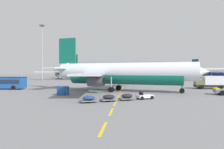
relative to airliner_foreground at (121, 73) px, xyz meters
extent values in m
plane|color=slate|center=(21.92, 16.12, -3.95)|extent=(400.00, 400.00, 0.00)
cube|color=yellow|center=(-0.08, -28.88, -3.95)|extent=(0.24, 4.00, 0.01)
cube|color=yellow|center=(-0.08, -22.34, -3.95)|extent=(0.24, 4.00, 0.01)
cube|color=yellow|center=(-0.08, -16.74, -3.95)|extent=(0.24, 4.00, 0.01)
cube|color=yellow|center=(-0.08, -9.28, -3.95)|extent=(0.24, 4.00, 0.01)
cube|color=yellow|center=(-0.08, -1.96, -3.95)|extent=(0.24, 4.00, 0.01)
cube|color=yellow|center=(-0.08, 4.99, -3.95)|extent=(0.24, 4.00, 0.01)
cube|color=yellow|center=(-0.08, 10.94, -3.95)|extent=(0.24, 4.00, 0.01)
cube|color=yellow|center=(-0.08, 18.33, -3.95)|extent=(0.24, 4.00, 0.01)
cube|color=yellow|center=(-0.08, 25.22, -3.95)|extent=(0.24, 4.00, 0.01)
cube|color=yellow|center=(-0.08, 31.04, -3.95)|extent=(0.24, 4.00, 0.01)
cube|color=yellow|center=(-0.08, 38.17, -3.95)|extent=(0.24, 4.00, 0.01)
cube|color=yellow|center=(-0.08, 44.03, -3.95)|extent=(0.24, 4.00, 0.01)
cube|color=yellow|center=(-0.08, 51.32, -3.95)|extent=(0.24, 4.00, 0.01)
cube|color=yellow|center=(-0.08, 57.77, -3.95)|extent=(0.24, 4.00, 0.01)
cube|color=yellow|center=(-0.08, 64.94, -3.95)|extent=(0.24, 4.00, 0.01)
cube|color=#B21414|center=(-0.08, -1.88, -3.95)|extent=(8.00, 0.40, 0.01)
cylinder|color=silver|center=(0.57, -0.14, 0.35)|extent=(30.12, 11.00, 3.80)
cylinder|color=#0F604C|center=(0.57, -0.14, -0.69)|extent=(24.62, 9.34, 3.50)
cone|color=silver|center=(15.17, -3.80, 0.35)|extent=(4.30, 4.46, 3.72)
cone|color=silver|center=(-14.71, 3.68, 0.83)|extent=(4.86, 4.15, 3.23)
cube|color=#192333|center=(14.15, -3.54, 1.02)|extent=(2.24, 3.15, 0.60)
cube|color=#0F604C|center=(-13.01, 3.26, 5.25)|extent=(4.36, 1.42, 6.00)
cube|color=silver|center=(-12.91, 6.53, 1.11)|extent=(4.66, 6.99, 0.24)
cube|color=silver|center=(-14.47, 0.33, 1.11)|extent=(4.66, 6.99, 0.24)
cube|color=#B7BCC6|center=(-1.22, 9.07, -0.12)|extent=(13.36, 16.84, 0.36)
cube|color=#B7BCC6|center=(-5.35, -7.42, -0.12)|extent=(6.33, 17.37, 0.36)
cylinder|color=#4C4F54|center=(-2.10, 6.20, -1.57)|extent=(3.61, 2.81, 2.10)
cylinder|color=black|center=(-0.55, 5.81, -1.57)|extent=(0.55, 1.76, 1.79)
cylinder|color=#4C4F54|center=(-4.77, -4.48, -1.57)|extent=(3.61, 2.81, 2.10)
cylinder|color=black|center=(-3.22, -4.86, -1.57)|extent=(0.55, 1.76, 1.79)
cylinder|color=gray|center=(12.11, -3.03, -2.12)|extent=(0.28, 0.28, 2.67)
cylinder|color=black|center=(12.11, -3.03, -3.45)|extent=(1.03, 0.51, 0.99)
cylinder|color=gray|center=(-0.74, 2.87, -2.09)|extent=(0.28, 0.28, 2.61)
cylinder|color=black|center=(-0.66, 3.21, -3.40)|extent=(1.15, 0.61, 1.10)
cylinder|color=black|center=(-0.83, 2.53, -3.40)|extent=(1.15, 0.61, 1.10)
cylinder|color=gray|center=(-2.00, -2.18, -2.09)|extent=(0.28, 0.28, 2.61)
cylinder|color=black|center=(-1.92, -1.84, -3.40)|extent=(1.15, 0.61, 1.10)
cylinder|color=black|center=(-2.09, -2.52, -3.40)|extent=(1.15, 0.61, 1.10)
cube|color=yellow|center=(17.95, -4.70, -2.83)|extent=(1.12, 2.60, 0.24)
cylinder|color=black|center=(18.42, -6.20, -3.50)|extent=(0.96, 0.55, 0.90)
cylinder|color=black|center=(18.90, -3.44, -3.50)|extent=(0.96, 0.55, 0.90)
cylinder|color=silver|center=(-33.83, 65.77, 0.42)|extent=(22.02, 26.35, 3.86)
cylinder|color=#0F604C|center=(-33.83, 65.77, -0.64)|extent=(18.24, 21.70, 3.55)
cone|color=silver|center=(-43.33, 77.75, 0.42)|extent=(5.17, 5.13, 3.78)
cone|color=silver|center=(-23.90, 53.24, 0.90)|extent=(5.22, 5.38, 3.28)
cube|color=#192333|center=(-42.67, 76.91, 1.09)|extent=(3.28, 3.07, 0.61)
cube|color=#0F604C|center=(-25.00, 54.63, 5.39)|extent=(3.06, 3.73, 6.09)
cube|color=silver|center=(-27.11, 52.05, 1.19)|extent=(7.11, 6.58, 0.24)
cube|color=silver|center=(-22.01, 56.09, 1.19)|extent=(7.11, 6.58, 0.24)
cube|color=#B7BCC6|center=(-38.09, 57.24, -0.07)|extent=(17.91, 10.26, 0.37)
cube|color=#B7BCC6|center=(-24.56, 67.97, -0.07)|extent=(13.35, 17.20, 0.37)
cylinder|color=#4C4F54|center=(-35.61, 59.02, -1.54)|extent=(3.69, 3.87, 2.13)
cylinder|color=black|center=(-36.62, 60.29, -1.54)|extent=(1.50, 1.22, 1.81)
cylinder|color=#4C4F54|center=(-26.85, 65.96, -1.54)|extent=(3.69, 3.87, 2.13)
cylinder|color=black|center=(-27.86, 67.23, -1.54)|extent=(1.50, 1.22, 1.81)
cylinder|color=gray|center=(-41.34, 75.24, -2.09)|extent=(0.28, 0.28, 2.71)
cylinder|color=black|center=(-41.34, 75.24, -3.45)|extent=(0.85, 0.96, 1.01)
cylinder|color=gray|center=(-34.64, 62.54, -2.07)|extent=(0.28, 0.28, 2.65)
cylinder|color=black|center=(-34.92, 62.32, -3.39)|extent=(0.97, 1.10, 1.12)
cylinder|color=black|center=(-34.36, 62.76, -3.39)|extent=(0.97, 1.10, 1.12)
cylinder|color=gray|center=(-30.50, 65.82, -2.07)|extent=(0.28, 0.28, 2.65)
cylinder|color=black|center=(-30.78, 65.60, -3.39)|extent=(0.97, 1.10, 1.12)
cylinder|color=black|center=(-30.22, 66.04, -3.39)|extent=(0.97, 1.10, 1.12)
cylinder|color=white|center=(54.22, 85.09, 0.34)|extent=(23.51, 24.31, 3.79)
cylinder|color=navy|center=(54.22, 85.09, -0.70)|extent=(19.43, 20.06, 3.49)
cone|color=white|center=(43.35, 96.44, 0.81)|extent=(5.23, 5.25, 3.22)
cube|color=navy|center=(44.56, 95.18, 5.23)|extent=(3.30, 3.42, 5.99)
cube|color=white|center=(46.38, 97.89, 1.10)|extent=(6.82, 6.72, 0.24)
cube|color=white|center=(41.77, 93.47, 1.10)|extent=(6.82, 6.72, 0.24)
cube|color=#B7BCC6|center=(57.60, 93.82, -0.13)|extent=(17.42, 11.38, 0.36)
cube|color=#B7BCC6|center=(45.35, 82.09, -0.13)|extent=(11.95, 17.29, 0.36)
cylinder|color=#4C4F54|center=(55.33, 91.86, -1.58)|extent=(3.72, 3.75, 2.10)
cylinder|color=black|center=(56.44, 90.71, -1.58)|extent=(1.37, 1.32, 1.78)
cylinder|color=#4C4F54|center=(47.41, 84.27, -1.58)|extent=(3.72, 3.75, 2.10)
cylinder|color=black|center=(48.51, 83.11, -1.58)|extent=(1.37, 1.32, 1.78)
cylinder|color=gray|center=(54.71, 88.33, -2.10)|extent=(0.28, 0.28, 2.60)
cylinder|color=black|center=(54.96, 88.57, -3.40)|extent=(1.01, 1.03, 1.10)
cylinder|color=black|center=(54.46, 88.08, -3.40)|extent=(1.01, 1.03, 1.10)
cylinder|color=gray|center=(50.97, 84.74, -2.10)|extent=(0.28, 0.28, 2.60)
cylinder|color=black|center=(51.22, 84.98, -3.40)|extent=(1.01, 1.03, 1.10)
cylinder|color=black|center=(50.71, 84.50, -3.40)|extent=(1.01, 1.03, 1.10)
cube|color=#194C99|center=(-29.40, 2.48, -2.30)|extent=(12.02, 2.78, 2.70)
cube|color=#192333|center=(-29.40, 2.48, -2.10)|extent=(11.06, 2.81, 1.00)
cube|color=black|center=(-29.40, 2.48, -1.07)|extent=(12.04, 2.80, 0.20)
cylinder|color=black|center=(-25.31, 3.80, -3.45)|extent=(1.00, 0.33, 1.00)
cylinder|color=black|center=(-25.33, 1.10, -3.45)|extent=(1.00, 0.33, 1.00)
cube|color=black|center=(21.31, 7.71, -3.21)|extent=(7.04, 2.53, 0.60)
cube|color=#606638|center=(19.00, 7.75, -2.36)|extent=(2.42, 2.35, 1.10)
cube|color=#192333|center=(17.85, 7.77, -2.26)|extent=(0.10, 1.92, 0.64)
cube|color=silver|center=(22.29, 7.69, -1.86)|extent=(4.80, 2.49, 2.10)
cylinder|color=black|center=(19.05, 6.55, -3.47)|extent=(0.97, 0.30, 0.96)
cylinder|color=black|center=(19.10, 8.95, -3.47)|extent=(0.97, 0.30, 0.96)
cylinder|color=black|center=(23.53, 6.47, -3.47)|extent=(0.97, 0.30, 0.96)
cylinder|color=black|center=(23.58, 8.87, -3.47)|extent=(0.97, 0.30, 0.96)
cube|color=silver|center=(4.22, -12.02, -3.49)|extent=(2.95, 2.47, 0.44)
cube|color=black|center=(3.65, -12.33, -3.09)|extent=(0.64, 1.04, 0.56)
cylinder|color=black|center=(4.69, -10.97, -3.67)|extent=(0.58, 0.42, 0.56)
cylinder|color=black|center=(5.35, -12.21, -3.67)|extent=(0.58, 0.42, 0.56)
cylinder|color=black|center=(3.09, -11.84, -3.67)|extent=(0.58, 0.42, 0.56)
cylinder|color=black|center=(3.75, -13.07, -3.67)|extent=(0.58, 0.42, 0.56)
cube|color=slate|center=(1.49, -13.49, -3.67)|extent=(2.82, 2.46, 0.12)
ellipsoid|color=black|center=(1.49, -13.49, -3.29)|extent=(2.17, 1.92, 0.64)
cylinder|color=black|center=(1.17, -12.90, -3.73)|extent=(0.45, 0.33, 0.44)
cylinder|color=black|center=(1.81, -14.09, -3.73)|extent=(0.45, 0.33, 0.44)
cube|color=slate|center=(-1.15, -14.91, -3.67)|extent=(2.82, 2.46, 0.12)
ellipsoid|color=black|center=(-1.15, -14.91, -3.29)|extent=(2.17, 1.92, 0.64)
cylinder|color=black|center=(-1.47, -14.32, -3.73)|extent=(0.45, 0.33, 0.44)
cylinder|color=black|center=(-0.83, -15.51, -3.73)|extent=(0.45, 0.33, 0.44)
cube|color=slate|center=(-3.79, -16.34, -3.67)|extent=(2.82, 2.46, 0.12)
ellipsoid|color=navy|center=(-3.79, -16.34, -3.29)|extent=(2.17, 1.92, 0.64)
cylinder|color=black|center=(-4.11, -15.74, -3.73)|extent=(0.45, 0.33, 0.44)
cylinder|color=black|center=(-3.47, -16.93, -3.73)|extent=(0.45, 0.33, 0.44)
cube|color=#194C9E|center=(-10.28, -8.07, -3.15)|extent=(1.99, 1.96, 1.60)
cube|color=silver|center=(-10.28, -8.07, -3.15)|extent=(1.56, 0.51, 1.36)
cylinder|color=slate|center=(-37.82, 44.85, -3.65)|extent=(0.70, 0.70, 0.60)
cylinder|color=#9EA0A5|center=(-37.82, 44.85, 8.35)|extent=(0.36, 0.36, 24.60)
cube|color=#3F3F44|center=(-37.82, 44.85, 20.90)|extent=(1.80, 1.80, 0.50)
cube|color=gray|center=(-5.92, 124.97, 1.88)|extent=(89.99, 26.11, 11.65)
cube|color=#192333|center=(-5.92, 111.86, 2.46)|extent=(82.79, 0.12, 4.19)
cube|color=gray|center=(7.58, 124.97, 8.50)|extent=(6.00, 5.00, 1.60)
camera|label=1|loc=(2.02, -44.35, 0.48)|focal=32.81mm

